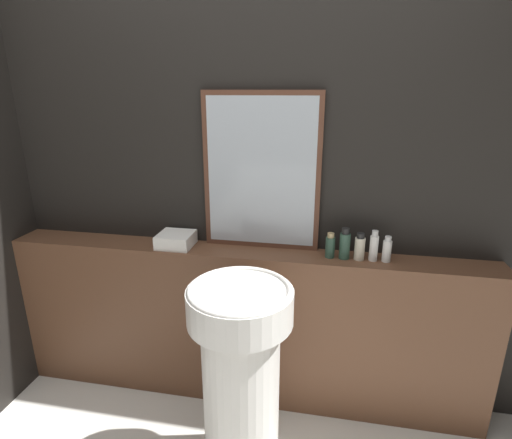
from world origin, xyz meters
The scene contains 10 objects.
wall_back centered at (0.00, 1.30, 1.25)m, with size 8.00×0.06×2.50m.
vanity_counter centered at (0.00, 1.16, 0.44)m, with size 2.54×0.20×0.89m.
pedestal_sink centered at (0.09, 0.71, 0.51)m, with size 0.44×0.44×0.92m.
mirror centered at (0.08, 1.25, 1.28)m, with size 0.59×0.03×0.79m.
towel_stack centered at (-0.36, 1.16, 0.92)m, with size 0.18×0.17×0.07m.
shampoo_bottle centered at (0.44, 1.16, 0.95)m, with size 0.05×0.05×0.13m.
conditioner_bottle centered at (0.51, 1.16, 0.96)m, with size 0.05×0.05×0.16m.
lotion_bottle centered at (0.58, 1.16, 0.95)m, with size 0.05×0.05×0.14m.
body_wash_bottle centered at (0.65, 1.16, 0.96)m, with size 0.04×0.04×0.15m.
hand_soap_bottle centered at (0.71, 1.16, 0.95)m, with size 0.04×0.04×0.13m.
Camera 1 is at (0.42, -0.69, 1.68)m, focal length 28.00 mm.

